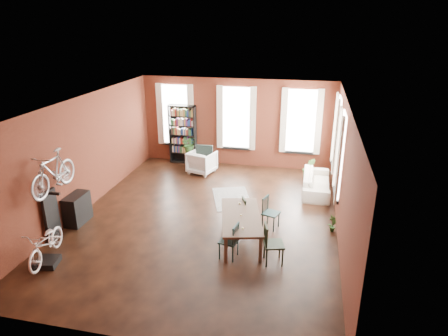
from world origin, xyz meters
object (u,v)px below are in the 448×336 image
(bookshelf, at_px, (183,134))
(white_armchair, at_px, (202,161))
(dining_table, at_px, (241,228))
(dining_chair_b, at_px, (238,213))
(console_table, at_px, (77,209))
(bicycle_floor, at_px, (44,229))
(dining_chair_c, at_px, (274,244))
(dining_chair_d, at_px, (271,213))
(cream_sofa, at_px, (317,179))
(bike_trainer, at_px, (47,262))
(plant_stand, at_px, (191,160))
(dining_chair_a, at_px, (229,241))

(bookshelf, relative_size, white_armchair, 2.53)
(dining_table, xyz_separation_m, dining_chair_b, (-0.20, 0.67, 0.06))
(dining_chair_b, height_order, console_table, dining_chair_b)
(bicycle_floor, bearing_deg, dining_chair_c, 3.99)
(dining_chair_d, bearing_deg, bookshelf, 59.46)
(white_armchair, relative_size, cream_sofa, 0.42)
(dining_chair_d, distance_m, bike_trainer, 5.45)
(dining_chair_b, bearing_deg, plant_stand, -172.49)
(dining_chair_d, height_order, bicycle_floor, bicycle_floor)
(bookshelf, bearing_deg, dining_table, -58.74)
(dining_chair_d, relative_size, bicycle_floor, 0.57)
(dining_chair_d, xyz_separation_m, bike_trainer, (-4.68, -2.77, -0.36))
(dining_table, distance_m, plant_stand, 5.39)
(dining_chair_a, distance_m, cream_sofa, 4.68)
(dining_chair_c, height_order, dining_chair_d, dining_chair_c)
(dining_chair_a, distance_m, console_table, 4.36)
(console_table, bearing_deg, plant_stand, 69.68)
(dining_table, xyz_separation_m, plant_stand, (-2.71, 4.66, -0.04))
(dining_chair_b, bearing_deg, console_table, -105.59)
(dining_chair_a, relative_size, console_table, 1.08)
(console_table, bearing_deg, dining_chair_a, -10.08)
(bookshelf, bearing_deg, cream_sofa, -18.95)
(dining_chair_d, bearing_deg, plant_stand, 59.61)
(dining_chair_d, relative_size, plant_stand, 1.40)
(dining_chair_b, xyz_separation_m, cream_sofa, (2.00, 2.83, 0.00))
(dining_table, distance_m, white_armchair, 4.81)
(dining_chair_c, distance_m, bookshelf, 7.22)
(dining_chair_a, relative_size, plant_stand, 1.41)
(cream_sofa, relative_size, console_table, 2.60)
(bookshelf, xyz_separation_m, white_armchair, (0.98, -0.91, -0.66))
(console_table, height_order, plant_stand, console_table)
(cream_sofa, height_order, plant_stand, cream_sofa)
(dining_chair_c, distance_m, console_table, 5.36)
(dining_chair_b, xyz_separation_m, console_table, (-4.23, -0.67, -0.00))
(dining_chair_c, xyz_separation_m, plant_stand, (-3.58, 5.42, -0.17))
(dining_chair_d, distance_m, console_table, 5.15)
(dining_table, xyz_separation_m, console_table, (-4.43, -0.01, 0.06))
(dining_chair_c, height_order, cream_sofa, dining_chair_c)
(dining_chair_d, bearing_deg, dining_chair_a, 172.17)
(dining_table, distance_m, bookshelf, 6.12)
(dining_chair_b, relative_size, bicycle_floor, 0.53)
(dining_chair_d, xyz_separation_m, bookshelf, (-3.80, 4.38, 0.67))
(dining_chair_a, bearing_deg, cream_sofa, 165.97)
(dining_chair_a, height_order, plant_stand, dining_chair_a)
(bookshelf, xyz_separation_m, bicycle_floor, (-0.84, -7.12, -0.21))
(dining_table, height_order, dining_chair_a, dining_chair_a)
(dining_table, distance_m, dining_chair_c, 1.17)
(dining_chair_d, distance_m, cream_sofa, 2.91)
(dining_table, relative_size, bicycle_floor, 1.34)
(dining_table, relative_size, cream_sofa, 0.97)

